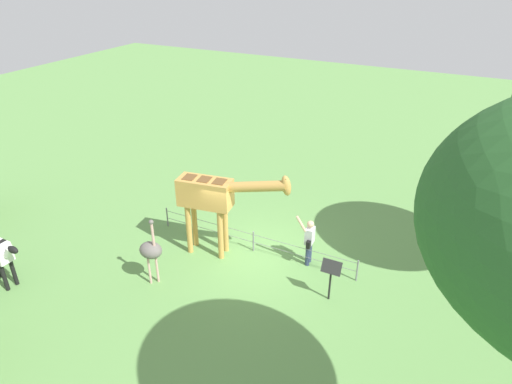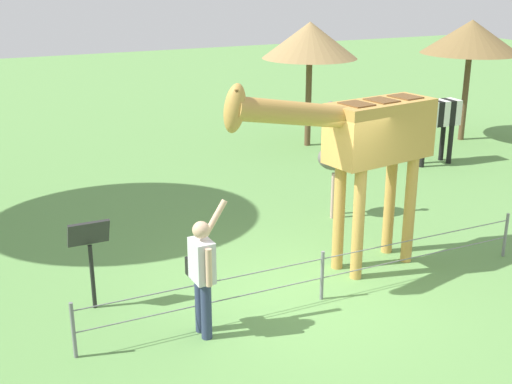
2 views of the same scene
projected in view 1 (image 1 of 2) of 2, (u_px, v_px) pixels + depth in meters
ground_plane at (252, 253)px, 14.99m from camera, size 60.00×60.00×0.00m
giraffe at (214, 197)px, 14.03m from camera, size 3.67×1.04×3.19m
visitor at (309, 240)px, 14.06m from camera, size 0.56×0.58×1.76m
ostrich at (151, 250)px, 13.09m from camera, size 0.70×0.56×2.25m
info_sign at (331, 272)px, 12.55m from camera, size 0.56×0.21×1.32m
wire_fence at (253, 241)px, 14.91m from camera, size 7.05×0.05×0.75m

